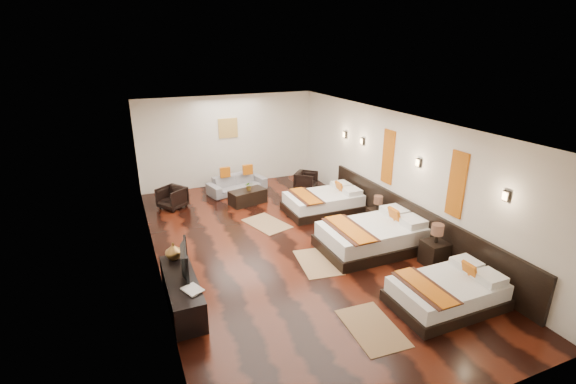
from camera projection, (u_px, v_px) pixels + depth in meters
name	position (u px, v px, depth m)	size (l,w,h in m)	color
floor	(288.00, 247.00, 9.07)	(5.50, 9.50, 0.01)	black
ceiling	(288.00, 121.00, 8.10)	(5.50, 9.50, 0.01)	white
back_wall	(229.00, 141.00, 12.69)	(5.50, 0.01, 2.80)	silver
left_wall	(152.00, 206.00, 7.58)	(0.01, 9.50, 2.80)	silver
right_wall	(395.00, 172.00, 9.59)	(0.01, 9.50, 2.80)	silver
headboard_panel	(412.00, 222.00, 9.21)	(0.08, 6.60, 0.90)	black
bed_near	(448.00, 292.00, 6.98)	(1.89, 1.19, 0.72)	black
bed_mid	(374.00, 236.00, 8.90)	(2.28, 1.43, 0.87)	black
bed_far	(324.00, 202.00, 10.91)	(2.01, 1.26, 0.77)	black
nightstand_a	(435.00, 250.00, 8.25)	(0.45, 0.45, 0.89)	black
nightstand_b	(377.00, 216.00, 10.00)	(0.40, 0.40, 0.79)	black
jute_mat_near	(372.00, 328.00, 6.47)	(0.75, 1.20, 0.01)	olive
jute_mat_mid	(318.00, 262.00, 8.41)	(0.75, 1.20, 0.01)	olive
jute_mat_far	(267.00, 224.00, 10.21)	(0.75, 1.20, 0.01)	olive
tv_console	(182.00, 292.00, 6.94)	(0.50, 1.80, 0.55)	black
tv	(181.00, 260.00, 6.90)	(0.88, 0.12, 0.51)	black
book	(186.00, 293.00, 6.40)	(0.25, 0.34, 0.03)	black
figurine	(174.00, 251.00, 7.41)	(0.30, 0.30, 0.32)	brown
sofa	(237.00, 184.00, 12.33)	(1.76, 0.69, 0.52)	gray
armchair_left	(172.00, 198.00, 11.10)	(0.63, 0.65, 0.59)	black
armchair_right	(306.00, 181.00, 12.51)	(0.60, 0.62, 0.56)	black
coffee_table	(248.00, 197.00, 11.44)	(1.00, 0.50, 0.40)	black
table_plant	(249.00, 186.00, 11.33)	(0.22, 0.19, 0.25)	#2C591D
orange_panel_a	(457.00, 185.00, 7.84)	(0.04, 0.40, 1.30)	#D86014
orange_panel_b	(388.00, 157.00, 9.74)	(0.04, 0.40, 1.30)	#D86014
sconce_near	(506.00, 196.00, 6.82)	(0.07, 0.12, 0.18)	black
sconce_mid	(419.00, 163.00, 8.73)	(0.07, 0.12, 0.18)	black
sconce_far	(362.00, 141.00, 10.63)	(0.07, 0.12, 0.18)	black
sconce_lounge	(345.00, 135.00, 11.41)	(0.07, 0.12, 0.18)	black
gold_artwork	(228.00, 128.00, 12.54)	(0.60, 0.04, 0.60)	#AD873F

